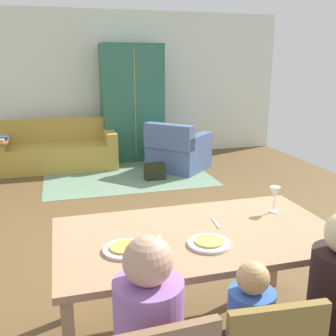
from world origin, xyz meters
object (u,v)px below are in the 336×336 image
object	(u,v)px
armchair	(177,151)
armoire	(132,103)
couch	(58,151)
handbag	(155,171)
plate_near_child	(209,244)
book_upper	(1,137)
dining_table	(198,243)
person_woman	(331,319)
wine_glass	(275,194)
plate_near_man	(125,249)

from	to	relation	value
armchair	armoire	world-z (taller)	armoire
couch	handbag	world-z (taller)	couch
plate_near_child	book_upper	distance (m)	4.98
dining_table	couch	size ratio (longest dim) A/B	0.89
book_upper	armoire	bearing A→B (deg)	14.16
dining_table	book_upper	size ratio (longest dim) A/B	7.94
dining_table	couch	world-z (taller)	couch
dining_table	person_woman	size ratio (longest dim) A/B	1.57
plate_near_child	wine_glass	distance (m)	0.74
person_woman	couch	world-z (taller)	person_woman
book_upper	plate_near_man	bearing A→B (deg)	-75.50
person_woman	plate_near_man	bearing A→B (deg)	150.12
person_woman	couch	distance (m)	5.59
dining_table	armchair	distance (m)	4.24
dining_table	handbag	world-z (taller)	dining_table
plate_near_child	handbag	size ratio (longest dim) A/B	0.78
handbag	armchair	bearing A→B (deg)	42.16
person_woman	couch	size ratio (longest dim) A/B	0.57
plate_near_child	person_woman	xyz separation A→B (m)	(0.48, -0.49, -0.26)
dining_table	armchair	size ratio (longest dim) A/B	1.45
plate_near_child	dining_table	bearing A→B (deg)	90.00
dining_table	plate_near_child	xyz separation A→B (m)	(0.00, -0.18, 0.08)
dining_table	couch	distance (m)	4.85
plate_near_man	wine_glass	xyz separation A→B (m)	(1.11, 0.30, 0.12)
couch	dining_table	bearing A→B (deg)	-80.16
armoire	handbag	xyz separation A→B (m)	(0.06, -1.46, -0.92)
dining_table	armoire	xyz separation A→B (m)	(0.55, 5.07, 0.36)
dining_table	wine_glass	size ratio (longest dim) A/B	9.39
wine_glass	armchair	distance (m)	3.96
dining_table	person_woman	distance (m)	0.84
wine_glass	couch	bearing A→B (deg)	107.61
plate_near_man	person_woman	bearing A→B (deg)	-29.88
plate_near_child	couch	distance (m)	5.04
couch	person_woman	bearing A→B (deg)	-76.50
armoire	wine_glass	bearing A→B (deg)	-89.06
armchair	armoire	size ratio (longest dim) A/B	0.58
couch	armchair	distance (m)	2.07
armoire	handbag	distance (m)	1.73
book_upper	handbag	world-z (taller)	book_upper
plate_near_man	couch	distance (m)	4.92
wine_glass	armoire	bearing A→B (deg)	90.94
armoire	plate_near_child	bearing A→B (deg)	-95.97
book_upper	person_woman	bearing A→B (deg)	-67.40
wine_glass	person_woman	bearing A→B (deg)	-100.07
dining_table	armchair	xyz separation A→B (m)	(1.12, 4.07, -0.37)
plate_near_child	armchair	bearing A→B (deg)	75.24
plate_near_man	armchair	bearing A→B (deg)	69.10
plate_near_child	couch	world-z (taller)	couch
couch	armchair	xyz separation A→B (m)	(1.95, -0.70, 0.02)
plate_near_man	armoire	world-z (taller)	armoire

